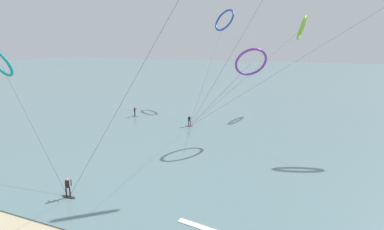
# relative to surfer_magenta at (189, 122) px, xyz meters

# --- Properties ---
(sea_water) EXTENTS (400.00, 200.00, 0.08)m
(sea_water) POSITION_rel_surfer_magenta_xyz_m (5.64, 72.34, -0.78)
(sea_water) COLOR slate
(sea_water) RESTS_ON ground
(surfer_magenta) EXTENTS (1.40, 0.70, 1.70)m
(surfer_magenta) POSITION_rel_surfer_magenta_xyz_m (0.00, 0.00, 0.00)
(surfer_magenta) COLOR #CC288E
(surfer_magenta) RESTS_ON ground
(surfer_emerald) EXTENTS (1.40, 0.67, 1.70)m
(surfer_emerald) POSITION_rel_surfer_magenta_xyz_m (-11.24, 2.24, 0.00)
(surfer_emerald) COLOR #199351
(surfer_emerald) RESTS_ON ground
(surfer_charcoal) EXTENTS (1.40, 0.73, 1.70)m
(surfer_charcoal) POSITION_rel_surfer_magenta_xyz_m (-0.79, -24.11, 0.00)
(surfer_charcoal) COLOR black
(surfer_charcoal) RESTS_ON ground
(kite_lime) EXTENTS (15.11, 22.20, 17.54)m
(kite_lime) POSITION_rel_surfer_magenta_xyz_m (14.23, 19.89, 14.47)
(kite_lime) COLOR #8CC62D
(kite_lime) RESTS_ON ground
(kite_violet) EXTENTS (12.04, 4.49, 12.06)m
(kite_violet) POSITION_rel_surfer_magenta_xyz_m (9.55, -2.26, 9.36)
(kite_violet) COLOR purple
(kite_violet) RESTS_ON ground
(kite_cobalt) EXTENTS (5.84, 24.12, 19.50)m
(kite_cobalt) POSITION_rel_surfer_magenta_xyz_m (-1.08, 21.47, 16.36)
(kite_cobalt) COLOR #2647B7
(kite_cobalt) RESTS_ON ground
(kite_teal) EXTENTS (18.22, 8.70, 12.18)m
(kite_teal) POSITION_rel_surfer_magenta_xyz_m (-16.90, -16.81, 9.55)
(kite_teal) COLOR teal
(kite_teal) RESTS_ON ground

